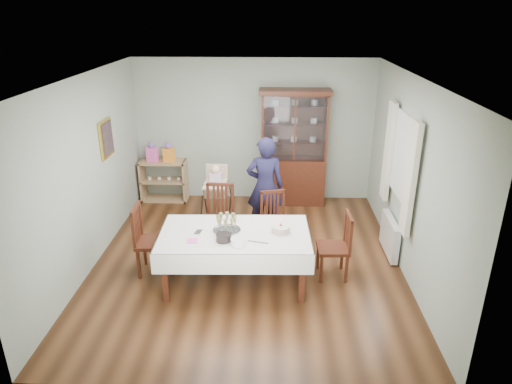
{
  "coord_description": "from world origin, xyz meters",
  "views": [
    {
      "loc": [
        0.35,
        -5.95,
        3.54
      ],
      "look_at": [
        0.12,
        0.2,
        1.03
      ],
      "focal_mm": 32.0,
      "sensor_mm": 36.0,
      "label": 1
    }
  ],
  "objects_px": {
    "china_cabinet": "(294,146)",
    "chair_far_left": "(219,230)",
    "chair_end_left": "(153,253)",
    "chair_end_right": "(334,258)",
    "high_chair": "(217,203)",
    "chair_far_right": "(275,232)",
    "champagne_tray": "(227,226)",
    "woman": "(265,186)",
    "birthday_cake": "(281,229)",
    "dining_table": "(235,257)",
    "gift_bag_orange": "(169,153)",
    "gift_bag_pink": "(152,153)",
    "sideboard": "(164,181)"
  },
  "relations": [
    {
      "from": "woman",
      "to": "birthday_cake",
      "type": "bearing_deg",
      "value": 96.06
    },
    {
      "from": "woman",
      "to": "gift_bag_orange",
      "type": "height_order",
      "value": "woman"
    },
    {
      "from": "champagne_tray",
      "to": "gift_bag_orange",
      "type": "xyz_separation_m",
      "value": [
        -1.37,
        2.79,
        0.13
      ]
    },
    {
      "from": "china_cabinet",
      "to": "chair_end_left",
      "type": "xyz_separation_m",
      "value": [
        -2.07,
        -2.6,
        -0.82
      ]
    },
    {
      "from": "chair_end_left",
      "to": "high_chair",
      "type": "distance_m",
      "value": 1.67
    },
    {
      "from": "chair_far_right",
      "to": "champagne_tray",
      "type": "height_order",
      "value": "champagne_tray"
    },
    {
      "from": "sideboard",
      "to": "woman",
      "type": "distance_m",
      "value": 2.44
    },
    {
      "from": "chair_end_left",
      "to": "champagne_tray",
      "type": "relative_size",
      "value": 2.71
    },
    {
      "from": "birthday_cake",
      "to": "woman",
      "type": "bearing_deg",
      "value": 98.95
    },
    {
      "from": "chair_far_right",
      "to": "dining_table",
      "type": "bearing_deg",
      "value": -132.58
    },
    {
      "from": "chair_far_left",
      "to": "chair_end_left",
      "type": "relative_size",
      "value": 0.99
    },
    {
      "from": "chair_far_left",
      "to": "woman",
      "type": "distance_m",
      "value": 1.03
    },
    {
      "from": "high_chair",
      "to": "dining_table",
      "type": "bearing_deg",
      "value": -74.52
    },
    {
      "from": "sideboard",
      "to": "gift_bag_pink",
      "type": "xyz_separation_m",
      "value": [
        -0.18,
        -0.02,
        0.56
      ]
    },
    {
      "from": "chair_end_left",
      "to": "champagne_tray",
      "type": "height_order",
      "value": "chair_end_left"
    },
    {
      "from": "champagne_tray",
      "to": "chair_end_right",
      "type": "bearing_deg",
      "value": 6.57
    },
    {
      "from": "china_cabinet",
      "to": "gift_bag_pink",
      "type": "bearing_deg",
      "value": 179.97
    },
    {
      "from": "birthday_cake",
      "to": "gift_bag_orange",
      "type": "bearing_deg",
      "value": 126.59
    },
    {
      "from": "china_cabinet",
      "to": "birthday_cake",
      "type": "height_order",
      "value": "china_cabinet"
    },
    {
      "from": "china_cabinet",
      "to": "gift_bag_orange",
      "type": "relative_size",
      "value": 5.84
    },
    {
      "from": "woman",
      "to": "champagne_tray",
      "type": "bearing_deg",
      "value": 68.91
    },
    {
      "from": "dining_table",
      "to": "woman",
      "type": "relative_size",
      "value": 1.23
    },
    {
      "from": "china_cabinet",
      "to": "champagne_tray",
      "type": "height_order",
      "value": "china_cabinet"
    },
    {
      "from": "woman",
      "to": "gift_bag_pink",
      "type": "distance_m",
      "value": 2.54
    },
    {
      "from": "china_cabinet",
      "to": "birthday_cake",
      "type": "relative_size",
      "value": 7.78
    },
    {
      "from": "woman",
      "to": "chair_far_right",
      "type": "bearing_deg",
      "value": 104.68
    },
    {
      "from": "chair_far_left",
      "to": "champagne_tray",
      "type": "relative_size",
      "value": 2.68
    },
    {
      "from": "dining_table",
      "to": "high_chair",
      "type": "relative_size",
      "value": 1.82
    },
    {
      "from": "dining_table",
      "to": "woman",
      "type": "xyz_separation_m",
      "value": [
        0.37,
        1.52,
        0.44
      ]
    },
    {
      "from": "china_cabinet",
      "to": "chair_far_left",
      "type": "distance_m",
      "value": 2.35
    },
    {
      "from": "woman",
      "to": "chair_far_left",
      "type": "bearing_deg",
      "value": 34.19
    },
    {
      "from": "chair_far_right",
      "to": "woman",
      "type": "xyz_separation_m",
      "value": [
        -0.17,
        0.52,
        0.56
      ]
    },
    {
      "from": "high_chair",
      "to": "gift_bag_orange",
      "type": "height_order",
      "value": "gift_bag_orange"
    },
    {
      "from": "chair_end_left",
      "to": "chair_far_right",
      "type": "bearing_deg",
      "value": -68.06
    },
    {
      "from": "dining_table",
      "to": "gift_bag_orange",
      "type": "xyz_separation_m",
      "value": [
        -1.48,
        2.84,
        0.58
      ]
    },
    {
      "from": "china_cabinet",
      "to": "high_chair",
      "type": "relative_size",
      "value": 1.94
    },
    {
      "from": "chair_end_right",
      "to": "gift_bag_pink",
      "type": "distance_m",
      "value": 4.16
    },
    {
      "from": "china_cabinet",
      "to": "birthday_cake",
      "type": "xyz_separation_m",
      "value": [
        -0.27,
        -2.81,
        -0.31
      ]
    },
    {
      "from": "sideboard",
      "to": "gift_bag_orange",
      "type": "height_order",
      "value": "gift_bag_orange"
    },
    {
      "from": "high_chair",
      "to": "gift_bag_pink",
      "type": "xyz_separation_m",
      "value": [
        -1.35,
        1.12,
        0.53
      ]
    },
    {
      "from": "chair_far_left",
      "to": "gift_bag_orange",
      "type": "relative_size",
      "value": 2.7
    },
    {
      "from": "chair_end_left",
      "to": "gift_bag_orange",
      "type": "xyz_separation_m",
      "value": [
        -0.29,
        2.6,
        0.66
      ]
    },
    {
      "from": "chair_end_left",
      "to": "chair_end_right",
      "type": "distance_m",
      "value": 2.55
    },
    {
      "from": "china_cabinet",
      "to": "champagne_tray",
      "type": "distance_m",
      "value": 2.97
    },
    {
      "from": "chair_end_right",
      "to": "gift_bag_orange",
      "type": "height_order",
      "value": "gift_bag_orange"
    },
    {
      "from": "chair_end_right",
      "to": "gift_bag_pink",
      "type": "xyz_separation_m",
      "value": [
        -3.16,
        2.62,
        0.68
      ]
    },
    {
      "from": "dining_table",
      "to": "gift_bag_pink",
      "type": "bearing_deg",
      "value": 122.39
    },
    {
      "from": "china_cabinet",
      "to": "woman",
      "type": "xyz_separation_m",
      "value": [
        -0.51,
        -1.31,
        -0.29
      ]
    },
    {
      "from": "sideboard",
      "to": "birthday_cake",
      "type": "xyz_separation_m",
      "value": [
        2.23,
        -2.84,
        0.41
      ]
    },
    {
      "from": "chair_far_left",
      "to": "chair_far_right",
      "type": "bearing_deg",
      "value": 3.08
    }
  ]
}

